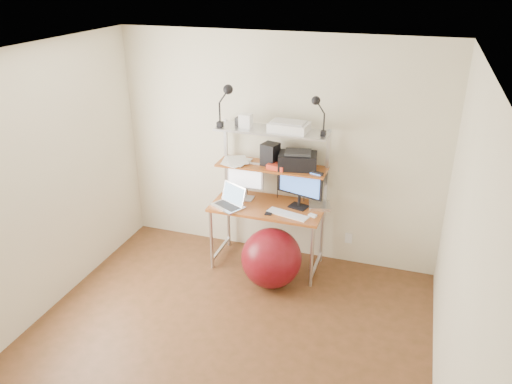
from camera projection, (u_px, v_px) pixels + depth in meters
The scene contains 20 objects.
room at pixel (214, 224), 3.90m from camera, with size 3.60×3.60×3.60m.
computer_desk at pixel (270, 185), 5.32m from camera, with size 1.20×0.60×1.57m.
wall_outlet at pixel (349, 238), 5.59m from camera, with size 0.08×0.01×0.12m, color white.
monitor_silver at pixel (245, 178), 5.42m from camera, with size 0.41×0.15×0.46m.
monitor_black at pixel (300, 184), 5.22m from camera, with size 0.51×0.20×0.52m.
laptop at pixel (231, 201), 5.33m from camera, with size 0.42×0.39×0.29m.
keyboard at pixel (288, 214), 5.15m from camera, with size 0.44×0.13×0.01m, color white.
mouse at pixel (313, 216), 5.11m from camera, with size 0.08×0.05×0.02m, color white.
mac_mini at pixel (319, 206), 5.30m from camera, with size 0.22×0.22×0.04m, color silver.
phone at pixel (269, 212), 5.19m from camera, with size 0.07×0.13×0.01m, color black.
printer at pixel (298, 160), 5.19m from camera, with size 0.44×0.34×0.19m.
nas_cube at pixel (270, 154), 5.27m from camera, with size 0.16×0.16×0.24m, color black.
red_box at pixel (277, 167), 5.20m from camera, with size 0.19×0.13×0.05m, color red.
scanner at pixel (289, 126), 5.06m from camera, with size 0.41×0.28×0.10m.
box_white at pixel (246, 121), 5.16m from camera, with size 0.12×0.10×0.14m, color white.
box_grey at pixel (241, 122), 5.23m from camera, with size 0.09×0.09×0.09m, color #2C2C2F.
clip_lamp_left at pixel (226, 96), 5.04m from camera, with size 0.18×0.10×0.45m.
clip_lamp_right at pixel (318, 107), 4.84m from camera, with size 0.16×0.09×0.39m.
exercise_ball at pixel (271, 258), 5.18m from camera, with size 0.63×0.63×0.63m, color maroon.
paper_stack at pixel (236, 161), 5.39m from camera, with size 0.35×0.39×0.02m.
Camera 1 is at (1.39, -3.17, 3.09)m, focal length 35.00 mm.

